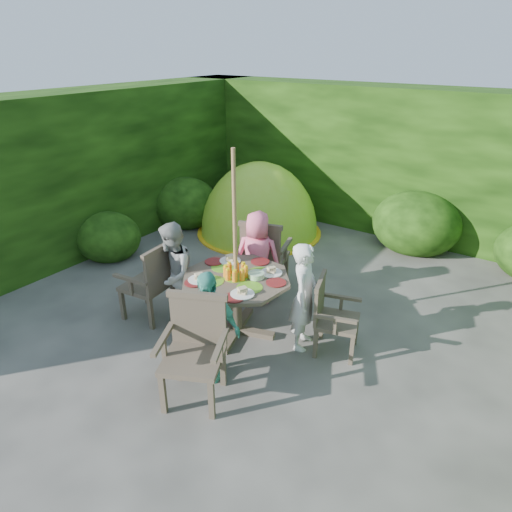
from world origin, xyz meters
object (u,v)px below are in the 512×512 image
Objects in this scene: parasol_pole at (235,248)px; garden_chair_front at (195,347)px; garden_chair_right at (331,315)px; garden_chair_back at (264,255)px; child_back at (257,258)px; dome_tent at (259,233)px; patio_table at (236,286)px; child_right at (305,297)px; child_front at (208,325)px; garden_chair_left at (152,281)px; child_left at (173,275)px.

parasol_pole is 1.23m from garden_chair_front.
garden_chair_back is (-1.37, 0.72, 0.09)m from garden_chair_right.
dome_tent is (-1.34, 1.98, -0.62)m from child_back.
patio_table is 1.28× the size of child_back.
parasol_pole is at bearing 80.59° from garden_chair_front.
child_back reaches higher than garden_chair_back.
patio_table is at bearing 91.67° from child_right.
child_front reaches higher than patio_table.
garden_chair_left is 0.97× the size of garden_chair_front.
child_front is (0.23, -0.77, -0.03)m from patio_table.
garden_chair_front is 1.35m from child_left.
garden_chair_back reaches higher than garden_chair_left.
garden_chair_right is at bearing 140.39° from child_back.
garden_chair_left is at bearing 92.19° from child_right.
garden_chair_right is 0.35m from child_right.
child_front is (0.23, -0.77, -0.50)m from parasol_pole.
child_front reaches higher than garden_chair_right.
garden_chair_right is 0.31× the size of dome_tent.
garden_chair_right is at bearing -62.11° from dome_tent.
dome_tent is (-1.80, 3.51, -0.60)m from child_front.
parasol_pole is at bearing 90.74° from garden_chair_back.
child_back is at bearing 53.74° from garden_chair_right.
child_front is at bearing 78.68° from garden_chair_front.
child_front is (0.55, -1.81, 0.06)m from garden_chair_back.
child_left is (-0.77, -0.23, 0.02)m from patio_table.
child_back is at bearing 80.89° from garden_chair_front.
dome_tent is at bearing 90.74° from garden_chair_front.
garden_chair_back is 1.89m from child_front.
child_left is 0.48× the size of dome_tent.
garden_chair_right is 0.84× the size of garden_chair_back.
parasol_pole reaches higher than patio_table.
patio_table is at bearing 89.58° from garden_chair_right.
child_left and dome_tent have the same top height.
dome_tent is (-1.87, 3.79, -0.53)m from garden_chair_front.
dome_tent is at bearing 119.86° from patio_table.
patio_table is 0.72× the size of parasol_pole.
child_right is (0.46, 1.28, 0.10)m from garden_chair_front.
garden_chair_left reaches higher than garden_chair_right.
child_left is at bearing -163.08° from patio_table.
parasol_pole reaches higher than garden_chair_left.
child_right reaches higher than garden_chair_left.
child_left is (-1.07, 0.82, 0.11)m from garden_chair_front.
child_front is at bearing 64.25° from garden_chair_left.
parasol_pole is 1.77× the size of child_back.
child_left is at bearing 117.05° from garden_chair_front.
child_left is at bearing -94.28° from dome_tent.
child_right is 1.05× the size of child_front.
garden_chair_right is 0.68× the size of child_back.
parasol_pole is at bearing 89.63° from garden_chair_right.
patio_table is 1.09m from garden_chair_back.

